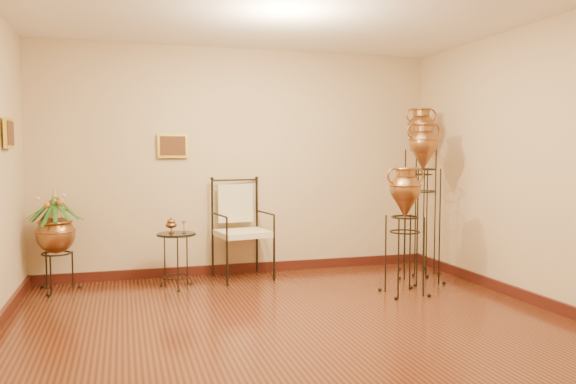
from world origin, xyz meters
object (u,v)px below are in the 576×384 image
object	(u,v)px
amphora_tall	(420,188)
amphora_mid	(423,201)
side_table	(176,259)
planter_urn	(55,230)
armchair	(243,229)

from	to	relation	value
amphora_tall	amphora_mid	distance (m)	0.54
amphora_tall	side_table	distance (m)	3.11
amphora_mid	side_table	bearing A→B (deg)	169.33
amphora_mid	side_table	size ratio (longest dim) A/B	2.41
side_table	amphora_mid	bearing A→B (deg)	-10.67
planter_urn	armchair	distance (m)	2.09
amphora_tall	armchair	distance (m)	2.28
armchair	side_table	bearing A→B (deg)	-172.87
amphora_mid	side_table	xyz separation A→B (m)	(-2.79, 0.53, -0.63)
amphora_tall	amphora_mid	size ratio (longest dim) A/B	1.11
armchair	amphora_mid	bearing A→B (deg)	-29.61
amphora_tall	side_table	bearing A→B (deg)	178.99
planter_urn	side_table	world-z (taller)	planter_urn
amphora_mid	planter_urn	distance (m)	4.14
armchair	side_table	world-z (taller)	armchair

